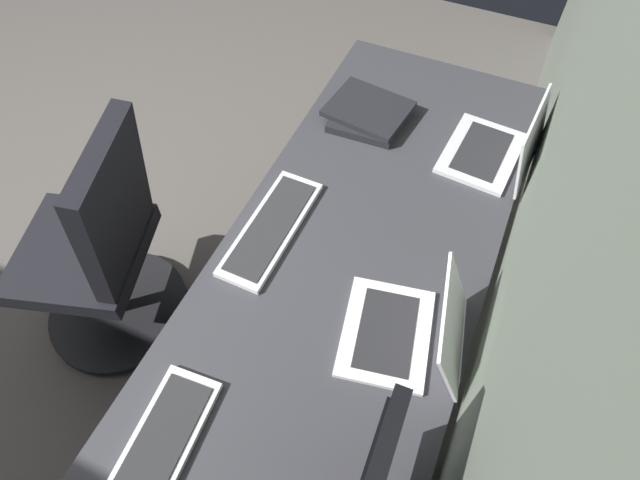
# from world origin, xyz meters

# --- Properties ---
(floor_plane) EXTENTS (5.22, 5.22, 0.00)m
(floor_plane) POSITION_xyz_m (0.00, 0.00, 0.00)
(floor_plane) COLOR #59544F
(wall_back) EXTENTS (4.95, 0.10, 2.60)m
(wall_back) POSITION_xyz_m (0.00, 2.02, 1.30)
(wall_back) COLOR slate
(wall_back) RESTS_ON ground
(desk) EXTENTS (2.19, 0.75, 0.73)m
(desk) POSITION_xyz_m (0.17, 1.57, 0.67)
(desk) COLOR #38383D
(desk) RESTS_ON ground
(laptop_leftmost) EXTENTS (0.32, 0.29, 0.23)m
(laptop_leftmost) POSITION_xyz_m (-0.50, 1.86, 0.78)
(laptop_leftmost) COLOR silver
(laptop_leftmost) RESTS_ON desk
(laptop_left) EXTENTS (0.34, 0.35, 0.21)m
(laptop_left) POSITION_xyz_m (0.22, 1.79, 0.78)
(laptop_left) COLOR white
(laptop_left) RESTS_ON desk
(keyboard_main) EXTENTS (0.43, 0.17, 0.02)m
(keyboard_main) POSITION_xyz_m (0.74, 1.36, 0.74)
(keyboard_main) COLOR silver
(keyboard_main) RESTS_ON desk
(keyboard_spare) EXTENTS (0.42, 0.15, 0.02)m
(keyboard_spare) POSITION_xyz_m (0.05, 1.31, 0.74)
(keyboard_spare) COLOR silver
(keyboard_spare) RESTS_ON desk
(book_stack_near) EXTENTS (0.26, 0.29, 0.05)m
(book_stack_near) POSITION_xyz_m (-0.51, 1.40, 0.75)
(book_stack_near) COLOR black
(book_stack_near) RESTS_ON desk
(office_chair) EXTENTS (0.56, 0.60, 0.97)m
(office_chair) POSITION_xyz_m (0.22, 0.72, 0.46)
(office_chair) COLOR black
(office_chair) RESTS_ON ground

